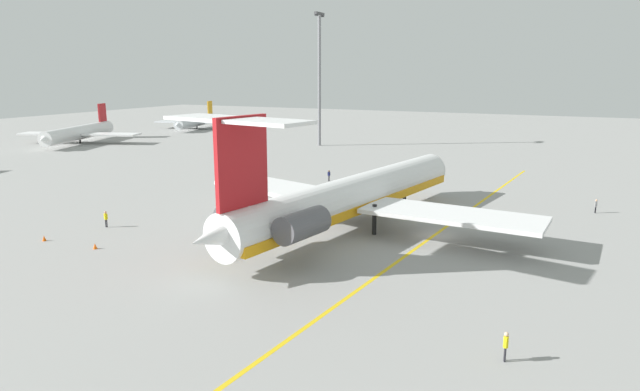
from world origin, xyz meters
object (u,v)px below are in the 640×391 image
(airliner_far_right, at_px, (196,121))
(safety_cone_nose, at_px, (44,238))
(ground_crew_starboard, at_px, (329,174))
(safety_cone_wingtip, at_px, (95,246))
(ground_crew_near_nose, at_px, (106,217))
(ground_crew_near_tail, at_px, (596,204))
(light_mast, at_px, (319,75))
(airliner_mid_right, at_px, (77,133))
(main_jetliner, at_px, (347,197))
(ground_crew_portside, at_px, (506,343))

(airliner_far_right, distance_m, safety_cone_nose, 110.44)
(ground_crew_starboard, xyz_separation_m, safety_cone_nose, (-39.95, 12.55, -0.81))
(safety_cone_wingtip, bearing_deg, ground_crew_near_nose, 38.89)
(airliner_far_right, relative_size, ground_crew_near_tail, 15.23)
(ground_crew_near_nose, bearing_deg, safety_cone_wingtip, 27.36)
(ground_crew_near_nose, distance_m, safety_cone_wingtip, 7.68)
(ground_crew_near_nose, height_order, light_mast, light_mast)
(airliner_mid_right, height_order, ground_crew_near_tail, airliner_mid_right)
(airliner_far_right, bearing_deg, light_mast, 56.23)
(main_jetliner, height_order, airliner_far_right, main_jetliner)
(airliner_mid_right, bearing_deg, main_jetliner, 45.76)
(airliner_mid_right, relative_size, safety_cone_wingtip, 51.37)
(airliner_far_right, xyz_separation_m, light_mast, (-17.68, -48.87, 13.50))
(safety_cone_nose, bearing_deg, ground_crew_starboard, -17.44)
(airliner_far_right, relative_size, ground_crew_portside, 13.96)
(safety_cone_nose, bearing_deg, ground_crew_near_nose, -15.42)
(ground_crew_near_nose, distance_m, ground_crew_starboard, 35.35)
(ground_crew_near_nose, height_order, safety_cone_nose, ground_crew_near_nose)
(ground_crew_near_tail, bearing_deg, main_jetliner, 64.69)
(ground_crew_portside, height_order, safety_cone_nose, ground_crew_portside)
(safety_cone_wingtip, xyz_separation_m, light_mast, (77.13, 13.68, 15.47))
(ground_crew_near_nose, bearing_deg, ground_crew_starboard, 150.66)
(airliner_far_right, bearing_deg, ground_crew_starboard, 37.28)
(main_jetliner, bearing_deg, ground_crew_near_tail, -41.49)
(airliner_far_right, xyz_separation_m, ground_crew_near_tail, (-59.31, -105.18, -1.20))
(airliner_far_right, distance_m, ground_crew_portside, 141.31)
(airliner_mid_right, xyz_separation_m, safety_cone_wingtip, (-55.44, -65.81, -2.27))
(ground_crew_near_nose, relative_size, ground_crew_portside, 0.98)
(airliner_mid_right, relative_size, light_mast, 0.97)
(airliner_mid_right, relative_size, ground_crew_starboard, 16.48)
(ground_crew_near_nose, bearing_deg, airliner_mid_right, -140.58)
(airliner_far_right, relative_size, ground_crew_near_nose, 14.20)
(main_jetliner, height_order, safety_cone_wingtip, main_jetliner)
(safety_cone_nose, height_order, safety_cone_wingtip, same)
(airliner_mid_right, xyz_separation_m, ground_crew_near_tail, (-19.95, -108.43, -1.49))
(ground_crew_near_nose, height_order, safety_cone_wingtip, ground_crew_near_nose)
(main_jetliner, bearing_deg, ground_crew_near_nose, 124.07)
(ground_crew_near_nose, distance_m, ground_crew_portside, 43.79)
(main_jetliner, xyz_separation_m, ground_crew_near_nose, (-10.56, 23.59, -2.39))
(main_jetliner, distance_m, safety_cone_nose, 30.59)
(ground_crew_near_tail, xyz_separation_m, light_mast, (41.63, 56.31, 14.69))
(ground_crew_portside, xyz_separation_m, safety_cone_wingtip, (4.83, 37.64, -0.88))
(ground_crew_near_nose, bearing_deg, ground_crew_near_tail, 110.41)
(ground_crew_starboard, height_order, safety_cone_nose, ground_crew_starboard)
(airliner_mid_right, bearing_deg, airliner_far_right, 155.75)
(main_jetliner, bearing_deg, ground_crew_portside, -128.59)
(light_mast, bearing_deg, safety_cone_wingtip, -169.94)
(safety_cone_wingtip, bearing_deg, ground_crew_starboard, -8.64)
(light_mast, bearing_deg, ground_crew_portside, -147.95)
(main_jetliner, distance_m, light_mast, 69.86)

